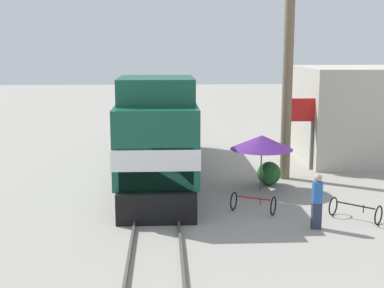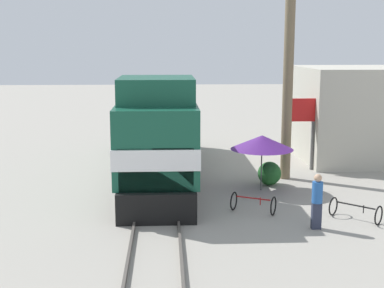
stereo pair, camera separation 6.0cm
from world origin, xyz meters
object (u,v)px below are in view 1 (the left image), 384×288
(locomotive, at_px, (158,132))
(utility_pole, at_px, (288,64))
(person_bystander, at_px, (317,199))
(bicycle_spare, at_px, (253,203))
(billboard_sign, at_px, (313,115))
(vendor_umbrella, at_px, (262,142))
(bicycle, at_px, (355,210))

(locomotive, xyz_separation_m, utility_pole, (5.54, -0.73, 2.97))
(person_bystander, bearing_deg, bicycle_spare, 134.50)
(billboard_sign, bearing_deg, vendor_umbrella, -130.67)
(utility_pole, height_order, billboard_sign, utility_pole)
(person_bystander, height_order, bicycle_spare, person_bystander)
(billboard_sign, relative_size, bicycle_spare, 2.06)
(vendor_umbrella, height_order, billboard_sign, billboard_sign)
(billboard_sign, distance_m, person_bystander, 8.58)
(utility_pole, relative_size, billboard_sign, 2.93)
(utility_pole, distance_m, person_bystander, 7.69)
(vendor_umbrella, relative_size, billboard_sign, 0.75)
(vendor_umbrella, xyz_separation_m, bicycle_spare, (-0.79, -2.91, -1.62))
(billboard_sign, height_order, bicycle_spare, billboard_sign)
(locomotive, distance_m, utility_pole, 6.33)
(locomotive, distance_m, vendor_umbrella, 4.91)
(utility_pole, bearing_deg, person_bystander, -94.02)
(locomotive, bearing_deg, billboard_sign, 6.94)
(locomotive, xyz_separation_m, billboard_sign, (7.15, 0.87, 0.59))
(utility_pole, distance_m, vendor_umbrella, 3.81)
(billboard_sign, bearing_deg, person_bystander, -104.21)
(bicycle_spare, bearing_deg, utility_pole, 2.83)
(bicycle, bearing_deg, billboard_sign, 38.61)
(vendor_umbrella, bearing_deg, bicycle, -57.50)
(locomotive, relative_size, vendor_umbrella, 5.74)
(vendor_umbrella, xyz_separation_m, billboard_sign, (3.01, 3.50, 0.62))
(vendor_umbrella, height_order, bicycle, vendor_umbrella)
(bicycle_spare, bearing_deg, vendor_umbrella, 12.14)
(locomotive, relative_size, person_bystander, 8.03)
(person_bystander, bearing_deg, locomotive, 124.86)
(locomotive, height_order, bicycle, locomotive)
(locomotive, height_order, utility_pole, utility_pole)
(bicycle, xyz_separation_m, bicycle_spare, (-3.27, 0.98, 0.00))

